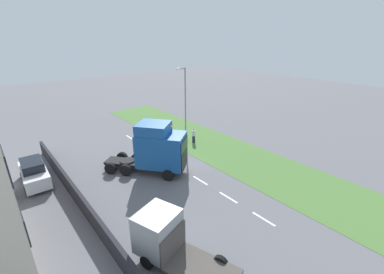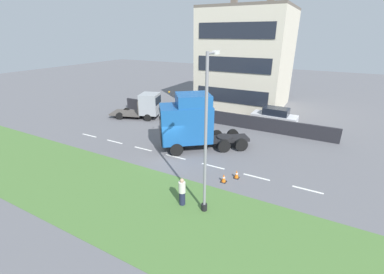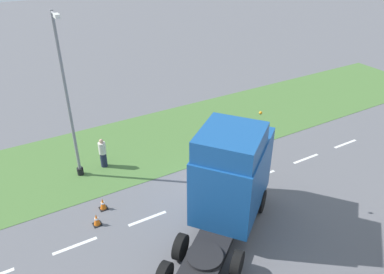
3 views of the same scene
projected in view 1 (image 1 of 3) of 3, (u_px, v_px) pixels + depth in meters
ground_plane at (182, 169)px, 23.54m from camera, size 120.00×120.00×0.00m
grass_verge at (227, 152)px, 27.11m from camera, size 7.00×44.00×0.01m
lane_markings at (178, 167)px, 24.04m from camera, size 0.16×21.00×0.00m
boundary_wall at (81, 201)px, 17.92m from camera, size 0.25×24.00×1.36m
lorry_cab at (158, 149)px, 22.18m from camera, size 6.25×7.02×4.77m
flatbed_truck at (164, 237)px, 13.63m from camera, size 3.78×5.91×2.84m
parked_car at (34, 173)px, 21.00m from camera, size 2.05×4.51×2.03m
lamp_post at (185, 108)px, 28.86m from camera, size 1.28×0.32×8.28m
pedestrian at (194, 136)px, 29.16m from camera, size 0.39×0.39×1.67m
traffic_cone_lead at (154, 145)px, 28.10m from camera, size 0.36×0.36×0.58m
traffic_cone_trailing at (164, 144)px, 28.22m from camera, size 0.36×0.36×0.58m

